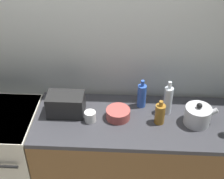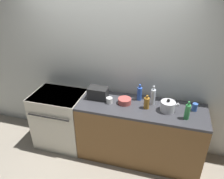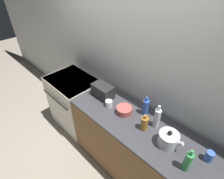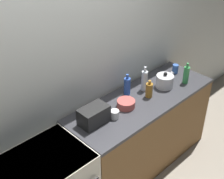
% 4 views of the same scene
% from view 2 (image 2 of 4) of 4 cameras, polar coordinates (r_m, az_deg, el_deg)
% --- Properties ---
extents(ground_plane, '(12.00, 12.00, 0.00)m').
position_cam_2_polar(ground_plane, '(3.58, -4.90, -18.20)').
color(ground_plane, gray).
extents(wall_back, '(8.00, 0.05, 2.60)m').
position_cam_2_polar(wall_back, '(3.38, -1.73, 5.82)').
color(wall_back, silver).
rests_on(wall_back, ground_plane).
extents(stove, '(0.78, 0.65, 0.93)m').
position_cam_2_polar(stove, '(3.71, -13.29, -7.37)').
color(stove, silver).
rests_on(stove, ground_plane).
extents(counter_block, '(1.81, 0.64, 0.93)m').
position_cam_2_polar(counter_block, '(3.38, 7.19, -11.04)').
color(counter_block, brown).
rests_on(counter_block, ground_plane).
extents(kettle, '(0.25, 0.20, 0.19)m').
position_cam_2_polar(kettle, '(3.04, 14.41, -4.25)').
color(kettle, silver).
rests_on(kettle, counter_block).
extents(toaster, '(0.29, 0.18, 0.18)m').
position_cam_2_polar(toaster, '(3.23, -3.67, -0.93)').
color(toaster, black).
rests_on(toaster, counter_block).
extents(bottle_blue, '(0.07, 0.07, 0.25)m').
position_cam_2_polar(bottle_blue, '(3.21, 7.19, -1.04)').
color(bottle_blue, '#2D56B7').
rests_on(bottle_blue, counter_block).
extents(bottle_amber, '(0.08, 0.08, 0.20)m').
position_cam_2_polar(bottle_amber, '(3.04, 9.03, -3.47)').
color(bottle_amber, '#9E6B23').
rests_on(bottle_amber, counter_block).
extents(bottle_clear, '(0.07, 0.07, 0.29)m').
position_cam_2_polar(bottle_clear, '(3.12, 10.64, -1.85)').
color(bottle_clear, silver).
rests_on(bottle_clear, counter_block).
extents(bottle_green, '(0.07, 0.07, 0.26)m').
position_cam_2_polar(bottle_green, '(2.94, 19.07, -5.49)').
color(bottle_green, '#338C47').
rests_on(bottle_green, counter_block).
extents(cup_blue, '(0.07, 0.07, 0.11)m').
position_cam_2_polar(cup_blue, '(3.17, 20.80, -4.32)').
color(cup_blue, '#3860B2').
rests_on(cup_blue, counter_block).
extents(cup_white, '(0.09, 0.09, 0.08)m').
position_cam_2_polar(cup_white, '(3.13, -0.69, -2.87)').
color(cup_white, white).
rests_on(cup_white, counter_block).
extents(bowl, '(0.19, 0.19, 0.08)m').
position_cam_2_polar(bowl, '(3.13, 3.30, -3.01)').
color(bowl, '#B24C47').
rests_on(bowl, counter_block).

